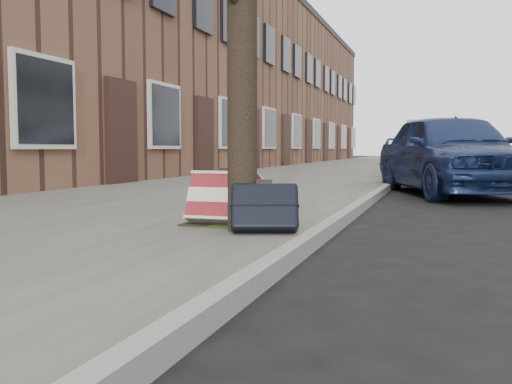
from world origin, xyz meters
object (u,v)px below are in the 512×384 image
(suitcase_red, at_px, (224,199))
(suitcase_navy, at_px, (264,207))
(car_near_front, at_px, (450,153))
(car_near_mid, at_px, (438,149))

(suitcase_red, distance_m, suitcase_navy, 0.57)
(suitcase_navy, relative_size, car_near_front, 0.13)
(suitcase_navy, xyz_separation_m, car_near_front, (1.44, 5.95, 0.38))
(suitcase_red, height_order, suitcase_navy, suitcase_red)
(car_near_mid, bearing_deg, car_near_front, -86.52)
(suitcase_navy, height_order, car_near_mid, car_near_mid)
(suitcase_red, height_order, car_near_front, car_near_front)
(suitcase_navy, distance_m, car_near_front, 6.14)
(car_near_front, bearing_deg, suitcase_navy, -123.13)
(suitcase_red, distance_m, car_near_mid, 11.19)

